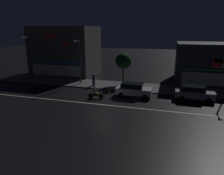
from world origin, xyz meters
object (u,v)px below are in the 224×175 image
Objects in this scene: pedestrian_on_sidewalk at (94,80)px; motorcycle_following at (95,93)px; parked_car_trailing at (133,89)px; streetlamp_mid at (79,58)px; parked_car_near_kerb at (194,93)px; streetlamp_west at (30,54)px; traffic_cone at (109,91)px.

pedestrian_on_sidewalk is 0.94× the size of motorcycle_following.
pedestrian_on_sidewalk reaches higher than parked_car_trailing.
pedestrian_on_sidewalk is 0.42× the size of parked_car_trailing.
pedestrian_on_sidewalk reaches higher than motorcycle_following.
parked_car_near_kerb is at bearing -10.02° from streetlamp_mid.
motorcycle_following is at bearing -130.19° from pedestrian_on_sidewalk.
streetlamp_mid reaches higher than parked_car_trailing.
motorcycle_following is at bearing -25.89° from streetlamp_west.
streetlamp_west reaches higher than pedestrian_on_sidewalk.
parked_car_trailing is (17.76, -4.56, -3.27)m from streetlamp_west.
parked_car_trailing is 7.82× the size of traffic_cone.
motorcycle_following is (-4.20, -2.02, -0.24)m from parked_car_trailing.
streetlamp_west is 1.57× the size of parked_car_near_kerb.
parked_car_near_kerb is at bearing -9.03° from streetlamp_west.
motorcycle_following is at bearing -50.55° from streetlamp_mid.
streetlamp_mid is at bearing -7.33° from streetlamp_west.
streetlamp_west is at bearing 165.60° from parked_car_trailing.
traffic_cone is at bearing -15.34° from streetlamp_west.
streetlamp_mid is 16.17m from parked_car_near_kerb.
pedestrian_on_sidewalk is at bearing 107.24° from motorcycle_following.
streetlamp_west is at bearing -9.03° from parked_car_near_kerb.
parked_car_near_kerb is (13.24, -2.24, -0.09)m from pedestrian_on_sidewalk.
motorcycle_following is at bearing -154.25° from parked_car_trailing.
pedestrian_on_sidewalk is at bearing -9.60° from parked_car_near_kerb.
parked_car_near_kerb is 11.49m from motorcycle_following.
streetlamp_mid is at bearing 152.48° from traffic_cone.
parked_car_trailing is (8.65, -3.39, -3.08)m from streetlamp_mid.
motorcycle_following is at bearing -109.64° from traffic_cone.
streetlamp_west is 1.06× the size of streetlamp_mid.
traffic_cone is (-10.25, -0.04, -0.59)m from parked_car_near_kerb.
traffic_cone is (14.50, -3.98, -3.87)m from streetlamp_west.
parked_car_trailing is (-6.98, -0.63, 0.00)m from parked_car_near_kerb.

